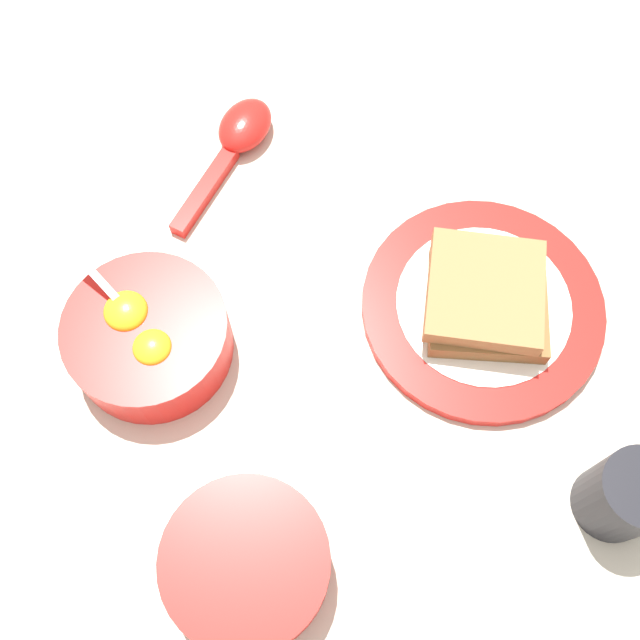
{
  "coord_description": "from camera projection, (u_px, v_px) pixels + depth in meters",
  "views": [
    {
      "loc": [
        0.03,
        -0.29,
        0.64
      ],
      "look_at": [
        -0.02,
        -0.03,
        0.02
      ],
      "focal_mm": 42.0,
      "sensor_mm": 36.0,
      "label": 1
    }
  ],
  "objects": [
    {
      "name": "congee_bowl",
      "position": [
        247.0,
        564.0,
        0.58
      ],
      "size": [
        0.13,
        0.13,
        0.06
      ],
      "color": "red",
      "rests_on": "ground_plane"
    },
    {
      "name": "drinking_cup",
      "position": [
        626.0,
        495.0,
        0.59
      ],
      "size": [
        0.06,
        0.06,
        0.08
      ],
      "color": "black",
      "rests_on": "ground_plane"
    },
    {
      "name": "ground_plane",
      "position": [
        341.0,
        303.0,
        0.71
      ],
      "size": [
        3.0,
        3.0,
        0.0
      ],
      "primitive_type": "plane",
      "color": "beige"
    },
    {
      "name": "egg_bowl",
      "position": [
        148.0,
        336.0,
        0.66
      ],
      "size": [
        0.14,
        0.14,
        0.08
      ],
      "color": "red",
      "rests_on": "ground_plane"
    },
    {
      "name": "soup_spoon",
      "position": [
        238.0,
        137.0,
        0.77
      ],
      "size": [
        0.08,
        0.17,
        0.03
      ],
      "color": "red",
      "rests_on": "ground_plane"
    },
    {
      "name": "toast_plate",
      "position": [
        482.0,
        307.0,
        0.7
      ],
      "size": [
        0.23,
        0.23,
        0.01
      ],
      "color": "red",
      "rests_on": "ground_plane"
    },
    {
      "name": "toast_sandwich",
      "position": [
        486.0,
        297.0,
        0.67
      ],
      "size": [
        0.11,
        0.11,
        0.04
      ],
      "color": "brown",
      "rests_on": "toast_plate"
    }
  ]
}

